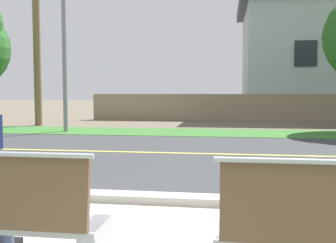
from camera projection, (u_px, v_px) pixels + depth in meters
ground_plane at (206, 146)px, 10.54m from camera, size 140.00×140.00×0.00m
curb_edge at (186, 200)px, 4.96m from camera, size 44.00×0.30×0.11m
street_asphalt at (203, 154)px, 9.06m from camera, size 52.00×8.00×0.01m
road_centre_line at (203, 154)px, 9.06m from camera, size 48.00×0.14×0.01m
far_verge_grass at (211, 133)px, 13.96m from camera, size 48.00×2.80×0.02m
streetlamp at (66, 20)px, 14.23m from camera, size 0.24×2.10×7.24m
garden_wall at (214, 107)px, 20.11m from camera, size 13.00×0.36×1.40m
house_across_street at (336, 58)px, 22.08m from camera, size 11.06×6.91×6.82m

